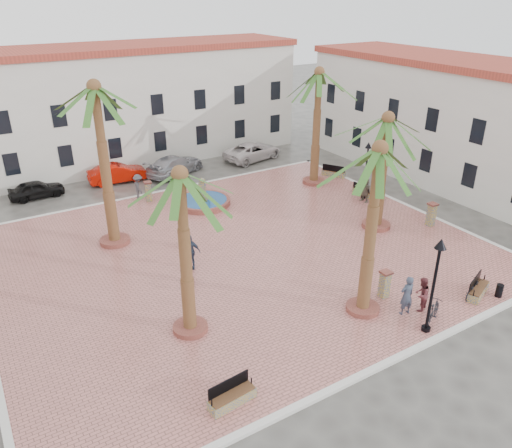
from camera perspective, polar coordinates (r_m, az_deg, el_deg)
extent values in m
plane|color=#56544F|center=(28.24, -1.74, -3.39)|extent=(120.00, 120.00, 0.00)
cube|color=#BF6F68|center=(28.20, -1.74, -3.25)|extent=(26.00, 22.00, 0.15)
cube|color=silver|center=(37.28, -10.19, 3.75)|extent=(26.30, 0.30, 0.16)
cube|color=silver|center=(21.02, 13.93, -15.53)|extent=(26.30, 0.30, 0.16)
cube|color=silver|center=(35.78, 16.65, 2.10)|extent=(0.30, 22.30, 0.16)
cube|color=silver|center=(44.24, -15.15, 12.70)|extent=(30.00, 7.00, 9.00)
cube|color=#A4392B|center=(43.51, -15.89, 18.80)|extent=(30.40, 7.40, 0.50)
cube|color=black|center=(39.84, -26.16, 6.16)|extent=(1.00, 0.12, 1.60)
cube|color=black|center=(40.27, -20.92, 7.30)|extent=(1.00, 0.12, 1.60)
cube|color=black|center=(41.05, -15.80, 8.34)|extent=(1.00, 0.12, 1.60)
cube|color=black|center=(42.14, -10.89, 9.28)|extent=(1.00, 0.12, 1.60)
cube|color=black|center=(43.54, -6.24, 10.10)|extent=(1.00, 0.12, 1.60)
cube|color=black|center=(45.20, -1.88, 10.81)|extent=(1.00, 0.12, 1.60)
cube|color=black|center=(47.10, 2.16, 11.41)|extent=(1.00, 0.12, 1.60)
cube|color=black|center=(39.08, -27.01, 10.30)|extent=(1.00, 0.12, 1.60)
cube|color=black|center=(39.53, -21.60, 11.42)|extent=(1.00, 0.12, 1.60)
cube|color=black|center=(40.32, -16.32, 12.41)|extent=(1.00, 0.12, 1.60)
cube|color=black|center=(41.43, -11.24, 13.26)|extent=(1.00, 0.12, 1.60)
cube|color=black|center=(42.85, -6.43, 13.97)|extent=(1.00, 0.12, 1.60)
cube|color=black|center=(44.53, -1.94, 14.54)|extent=(1.00, 0.12, 1.60)
cube|color=black|center=(46.46, 2.22, 15.00)|extent=(1.00, 0.12, 1.60)
cube|color=silver|center=(40.94, 22.14, 10.38)|extent=(7.00, 26.00, 8.50)
cube|color=#A4392B|center=(40.15, 23.22, 16.56)|extent=(7.40, 26.40, 0.50)
cube|color=black|center=(36.51, 23.22, 5.13)|extent=(0.12, 1.00, 1.60)
cube|color=black|center=(38.62, 18.87, 6.88)|extent=(0.12, 1.00, 1.60)
cube|color=black|center=(40.96, 14.97, 8.41)|extent=(0.12, 1.00, 1.60)
cube|color=black|center=(43.49, 11.48, 9.73)|extent=(0.12, 1.00, 1.60)
cube|color=black|center=(46.18, 8.36, 10.87)|extent=(0.12, 1.00, 1.60)
cube|color=black|center=(35.69, 24.04, 9.64)|extent=(0.12, 1.00, 1.60)
cube|color=black|center=(37.84, 19.51, 11.18)|extent=(0.12, 1.00, 1.60)
cube|color=black|center=(40.23, 15.45, 12.49)|extent=(0.12, 1.00, 1.60)
cube|color=black|center=(42.80, 11.83, 13.59)|extent=(0.12, 1.00, 1.60)
cube|color=black|center=(45.53, 8.60, 14.53)|extent=(0.12, 1.00, 1.60)
cylinder|color=brown|center=(34.34, -6.08, 2.54)|extent=(3.72, 3.72, 0.35)
cylinder|color=#194C8C|center=(34.28, -6.10, 2.78)|extent=(3.28, 3.28, 0.05)
cylinder|color=#827A56|center=(34.27, -6.10, 2.81)|extent=(0.80, 0.80, 0.71)
cylinder|color=#827A56|center=(34.01, -6.15, 3.91)|extent=(0.53, 0.53, 1.06)
sphere|color=#827A56|center=(33.77, -6.20, 4.96)|extent=(0.39, 0.39, 0.39)
cylinder|color=brown|center=(30.16, -15.82, -1.83)|extent=(1.72, 1.72, 0.26)
cylinder|color=brown|center=(28.47, -16.88, 6.19)|extent=(0.56, 0.56, 8.68)
sphere|color=brown|center=(27.43, -18.05, 14.76)|extent=(0.75, 0.75, 0.75)
cylinder|color=brown|center=(22.27, -7.51, -11.64)|extent=(1.52, 1.52, 0.23)
cylinder|color=brown|center=(20.32, -8.08, -3.55)|extent=(0.49, 0.49, 6.94)
sphere|color=brown|center=(18.90, -8.72, 5.69)|extent=(0.66, 0.66, 0.66)
cylinder|color=brown|center=(23.79, 12.07, -9.33)|extent=(1.53, 1.53, 0.23)
cylinder|color=brown|center=(21.86, 12.98, -0.99)|extent=(0.50, 0.50, 7.48)
sphere|color=brown|center=(20.52, 14.00, 8.41)|extent=(0.67, 0.67, 0.67)
cylinder|color=brown|center=(31.81, 13.55, -0.09)|extent=(1.73, 1.73, 0.26)
cylinder|color=brown|center=(30.53, 14.20, 5.69)|extent=(0.56, 0.56, 6.56)
sphere|color=brown|center=(29.63, 14.88, 11.67)|extent=(0.76, 0.76, 0.76)
cylinder|color=brown|center=(38.31, 6.61, 4.90)|extent=(1.69, 1.69, 0.25)
cylinder|color=brown|center=(37.09, 6.92, 10.83)|extent=(0.55, 0.55, 7.93)
sphere|color=brown|center=(36.31, 7.26, 16.89)|extent=(0.74, 0.74, 0.74)
cube|color=#827A56|center=(18.83, -2.73, -19.35)|extent=(1.85, 0.73, 0.40)
cube|color=#56351E|center=(18.67, -2.74, -18.85)|extent=(1.74, 0.67, 0.06)
cube|color=black|center=(18.62, -3.16, -17.87)|extent=(1.70, 0.22, 0.50)
cylinder|color=black|center=(18.27, -5.08, -19.66)|extent=(0.05, 0.05, 0.30)
cylinder|color=black|center=(18.94, -0.53, -17.53)|extent=(0.05, 0.05, 0.30)
cube|color=#827A56|center=(26.49, 24.02, -7.07)|extent=(1.91, 1.17, 0.41)
cube|color=#56351E|center=(26.37, 24.11, -6.64)|extent=(1.79, 1.08, 0.06)
cube|color=black|center=(26.27, 23.75, -5.99)|extent=(1.63, 0.65, 0.51)
cylinder|color=black|center=(25.57, 23.63, -7.25)|extent=(0.05, 0.05, 0.30)
cylinder|color=black|center=(27.06, 24.65, -5.61)|extent=(0.05, 0.05, 0.30)
cube|color=#827A56|center=(36.55, 12.11, 3.55)|extent=(0.66, 1.65, 0.36)
cube|color=#56351E|center=(36.48, 12.14, 3.84)|extent=(0.61, 1.55, 0.05)
cube|color=black|center=(36.25, 11.97, 4.13)|extent=(0.21, 1.51, 0.44)
cylinder|color=black|center=(36.00, 13.06, 3.64)|extent=(0.05, 0.05, 0.27)
cylinder|color=black|center=(36.89, 11.27, 4.35)|extent=(0.05, 0.05, 0.27)
cube|color=#827A56|center=(39.88, 8.86, 5.71)|extent=(1.42, 1.85, 0.40)
cube|color=#56351E|center=(39.80, 8.88, 6.03)|extent=(1.32, 1.73, 0.06)
cube|color=black|center=(39.51, 8.80, 6.31)|extent=(0.93, 1.50, 0.51)
cylinder|color=black|center=(39.52, 10.08, 5.98)|extent=(0.05, 0.05, 0.30)
cylinder|color=black|center=(40.02, 7.73, 6.40)|extent=(0.05, 0.05, 0.30)
cylinder|color=black|center=(23.27, 18.83, -11.23)|extent=(0.40, 0.40, 0.18)
cylinder|color=black|center=(22.18, 19.56, -7.05)|extent=(0.13, 0.13, 3.97)
cone|color=black|center=(21.15, 20.40, -2.11)|extent=(0.49, 0.49, 0.44)
sphere|color=beige|center=(21.23, 20.33, -2.51)|extent=(0.26, 0.26, 0.26)
cylinder|color=black|center=(36.05, 12.17, 3.06)|extent=(0.36, 0.36, 0.16)
cylinder|color=black|center=(35.41, 12.44, 5.78)|extent=(0.12, 0.12, 3.60)
cone|color=black|center=(34.83, 12.74, 8.79)|extent=(0.44, 0.44, 0.40)
sphere|color=beige|center=(34.87, 12.72, 8.56)|extent=(0.24, 0.24, 0.24)
cube|color=#827A56|center=(24.65, 14.48, -6.77)|extent=(0.41, 0.41, 1.31)
cube|color=brown|center=(24.29, 14.66, -5.37)|extent=(0.51, 0.51, 0.10)
cube|color=#827A56|center=(35.33, -12.21, 3.60)|extent=(0.45, 0.45, 1.31)
cube|color=brown|center=(35.08, -12.31, 4.67)|extent=(0.57, 0.57, 0.10)
cube|color=#827A56|center=(32.74, 19.38, 0.96)|extent=(0.44, 0.44, 1.38)
cube|color=brown|center=(32.46, 19.57, 2.15)|extent=(0.55, 0.55, 0.11)
cylinder|color=black|center=(26.76, 26.05, -6.85)|extent=(0.34, 0.34, 0.65)
imported|color=#374155|center=(23.56, 16.84, -7.82)|extent=(0.76, 0.55, 1.94)
imported|color=black|center=(26.17, 23.52, -6.82)|extent=(1.67, 0.98, 0.83)
imported|color=brown|center=(24.11, 18.41, -7.62)|extent=(0.99, 0.90, 1.66)
imported|color=black|center=(23.68, 19.60, -9.40)|extent=(1.77, 1.12, 1.03)
imported|color=#987360|center=(28.50, -8.20, -1.23)|extent=(0.91, 0.88, 1.58)
imported|color=#29364C|center=(26.29, -7.59, -3.15)|extent=(1.21, 1.04, 1.95)
imported|color=#47464B|center=(35.73, -13.30, 4.15)|extent=(0.73, 1.20, 1.80)
imported|color=#6A6151|center=(35.18, 12.35, 3.89)|extent=(0.59, 1.66, 1.77)
imported|color=black|center=(38.75, -23.80, 3.65)|extent=(3.78, 1.59, 1.28)
imported|color=#B81103|center=(39.84, -15.54, 5.62)|extent=(4.51, 1.85, 1.45)
imported|color=#A4A5AC|center=(40.65, -9.25, 6.67)|extent=(5.61, 4.00, 1.51)
imported|color=silver|center=(43.71, -0.37, 8.33)|extent=(5.76, 3.53, 1.49)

